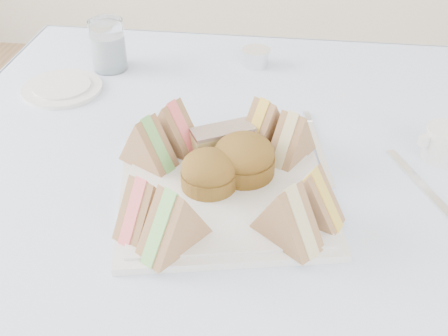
# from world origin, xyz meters

# --- Properties ---
(table) EXTENTS (0.90, 0.90, 0.74)m
(table) POSITION_xyz_m (0.00, 0.00, 0.37)
(table) COLOR brown
(table) RESTS_ON floor
(tablecloth) EXTENTS (1.02, 1.02, 0.01)m
(tablecloth) POSITION_xyz_m (0.00, 0.00, 0.74)
(tablecloth) COLOR white
(tablecloth) RESTS_ON table
(serving_plate) EXTENTS (0.37, 0.37, 0.01)m
(serving_plate) POSITION_xyz_m (0.02, -0.10, 0.75)
(serving_plate) COLOR silver
(serving_plate) RESTS_ON tablecloth
(sandwich_fl_a) EXTENTS (0.08, 0.10, 0.08)m
(sandwich_fl_a) POSITION_xyz_m (-0.08, -0.19, 0.80)
(sandwich_fl_a) COLOR #987550
(sandwich_fl_a) RESTS_ON serving_plate
(sandwich_fl_b) EXTENTS (0.10, 0.11, 0.09)m
(sandwich_fl_b) POSITION_xyz_m (-0.03, -0.23, 0.80)
(sandwich_fl_b) COLOR #987550
(sandwich_fl_b) RESTS_ON serving_plate
(sandwich_fr_a) EXTENTS (0.10, 0.08, 0.08)m
(sandwich_fr_a) POSITION_xyz_m (0.14, -0.15, 0.80)
(sandwich_fr_a) COLOR #987550
(sandwich_fr_a) RESTS_ON serving_plate
(sandwich_fr_b) EXTENTS (0.11, 0.10, 0.09)m
(sandwich_fr_b) POSITION_xyz_m (0.11, -0.19, 0.80)
(sandwich_fr_b) COLOR #987550
(sandwich_fr_b) RESTS_ON serving_plate
(sandwich_bl_a) EXTENTS (0.11, 0.09, 0.09)m
(sandwich_bl_a) POSITION_xyz_m (-0.11, -0.05, 0.80)
(sandwich_bl_a) COLOR #987550
(sandwich_bl_a) RESTS_ON serving_plate
(sandwich_bl_b) EXTENTS (0.11, 0.09, 0.09)m
(sandwich_bl_b) POSITION_xyz_m (-0.08, -0.00, 0.80)
(sandwich_bl_b) COLOR #987550
(sandwich_bl_b) RESTS_ON serving_plate
(sandwich_br_a) EXTENTS (0.08, 0.10, 0.08)m
(sandwich_br_a) POSITION_xyz_m (0.11, -0.00, 0.80)
(sandwich_br_a) COLOR #987550
(sandwich_br_a) RESTS_ON serving_plate
(sandwich_br_b) EXTENTS (0.09, 0.10, 0.09)m
(sandwich_br_b) POSITION_xyz_m (0.07, 0.03, 0.80)
(sandwich_br_b) COLOR #987550
(sandwich_br_b) RESTS_ON serving_plate
(scone_left) EXTENTS (0.10, 0.10, 0.06)m
(scone_left) POSITION_xyz_m (-0.01, -0.10, 0.79)
(scone_left) COLOR brown
(scone_left) RESTS_ON serving_plate
(scone_right) EXTENTS (0.13, 0.13, 0.06)m
(scone_right) POSITION_xyz_m (0.04, -0.06, 0.79)
(scone_right) COLOR brown
(scone_right) RESTS_ON serving_plate
(pastry_slice) EXTENTS (0.11, 0.08, 0.05)m
(pastry_slice) POSITION_xyz_m (0.00, -0.00, 0.78)
(pastry_slice) COLOR #D8BB7D
(pastry_slice) RESTS_ON serving_plate
(side_plate) EXTENTS (0.17, 0.17, 0.01)m
(side_plate) POSITION_xyz_m (-0.35, 0.19, 0.75)
(side_plate) COLOR silver
(side_plate) RESTS_ON tablecloth
(water_glass) EXTENTS (0.09, 0.09, 0.11)m
(water_glass) POSITION_xyz_m (-0.28, 0.30, 0.80)
(water_glass) COLOR white
(water_glass) RESTS_ON tablecloth
(tea_strainer) EXTENTS (0.07, 0.07, 0.03)m
(tea_strainer) POSITION_xyz_m (0.03, 0.35, 0.76)
(tea_strainer) COLOR silver
(tea_strainer) RESTS_ON tablecloth
(knife) EXTENTS (0.09, 0.18, 0.00)m
(knife) POSITION_xyz_m (0.32, -0.03, 0.75)
(knife) COLOR silver
(knife) RESTS_ON tablecloth
(fork) EXTENTS (0.05, 0.19, 0.00)m
(fork) POSITION_xyz_m (0.16, 0.03, 0.75)
(fork) COLOR silver
(fork) RESTS_ON tablecloth
(creamer_jug) EXTENTS (0.08, 0.08, 0.06)m
(creamer_jug) POSITION_xyz_m (0.36, 0.05, 0.77)
(creamer_jug) COLOR silver
(creamer_jug) RESTS_ON tablecloth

